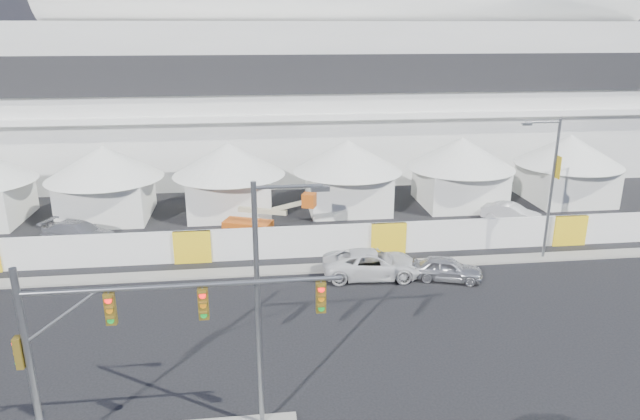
{
  "coord_description": "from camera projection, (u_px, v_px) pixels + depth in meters",
  "views": [
    {
      "loc": [
        -2.24,
        -18.07,
        13.6
      ],
      "look_at": [
        1.17,
        10.0,
        4.47
      ],
      "focal_mm": 32.0,
      "sensor_mm": 36.0,
      "label": 1
    }
  ],
  "objects": [
    {
      "name": "ground",
      "position": [
        321.0,
        404.0,
        21.5
      ],
      "size": [
        160.0,
        160.0,
        0.0
      ],
      "primitive_type": "plane",
      "color": "black",
      "rests_on": "ground"
    },
    {
      "name": "far_curb",
      "position": [
        614.0,
        254.0,
        35.59
      ],
      "size": [
        80.0,
        1.2,
        0.12
      ],
      "primitive_type": "cube",
      "color": "gray",
      "rests_on": "ground"
    },
    {
      "name": "stadium",
      "position": [
        356.0,
        68.0,
        58.8
      ],
      "size": [
        80.0,
        24.8,
        21.98
      ],
      "color": "silver",
      "rests_on": "ground"
    },
    {
      "name": "tent_row",
      "position": [
        289.0,
        171.0,
        43.26
      ],
      "size": [
        53.4,
        8.4,
        5.4
      ],
      "color": "white",
      "rests_on": "ground"
    },
    {
      "name": "hoarding_fence",
      "position": [
        388.0,
        238.0,
        35.58
      ],
      "size": [
        70.0,
        0.25,
        2.0
      ],
      "primitive_type": "cube",
      "color": "white",
      "rests_on": "ground"
    },
    {
      "name": "sedan_silver",
      "position": [
        447.0,
        269.0,
        31.9
      ],
      "size": [
        2.72,
        4.22,
        1.34
      ],
      "primitive_type": "imported",
      "rotation": [
        0.0,
        0.0,
        1.25
      ],
      "color": "#B3B4B8",
      "rests_on": "ground"
    },
    {
      "name": "pickup_curb",
      "position": [
        372.0,
        264.0,
        32.27
      ],
      "size": [
        2.98,
        5.78,
        1.56
      ],
      "primitive_type": "imported",
      "rotation": [
        0.0,
        0.0,
        1.5
      ],
      "color": "silver",
      "rests_on": "ground"
    },
    {
      "name": "lot_car_a",
      "position": [
        511.0,
        213.0,
        41.3
      ],
      "size": [
        3.79,
        4.08,
        1.36
      ],
      "primitive_type": "imported",
      "rotation": [
        0.0,
        0.0,
        0.86
      ],
      "color": "silver",
      "rests_on": "ground"
    },
    {
      "name": "lot_car_c",
      "position": [
        79.0,
        233.0,
        37.27
      ],
      "size": [
        3.84,
        5.44,
        1.46
      ],
      "primitive_type": "imported",
      "rotation": [
        0.0,
        0.0,
        1.17
      ],
      "color": "#B8B8BD",
      "rests_on": "ground"
    },
    {
      "name": "traffic_mast",
      "position": [
        104.0,
        350.0,
        17.79
      ],
      "size": [
        10.09,
        0.65,
        6.72
      ],
      "color": "gray",
      "rests_on": "median_island"
    },
    {
      "name": "streetlight_median",
      "position": [
        265.0,
        292.0,
        18.74
      ],
      "size": [
        2.46,
        0.25,
        8.89
      ],
      "color": "slate",
      "rests_on": "median_island"
    },
    {
      "name": "streetlight_curb",
      "position": [
        550.0,
        180.0,
        33.51
      ],
      "size": [
        2.55,
        0.57,
        8.6
      ],
      "color": "slate",
      "rests_on": "ground"
    },
    {
      "name": "boom_lift",
      "position": [
        257.0,
        222.0,
        38.8
      ],
      "size": [
        6.65,
        2.54,
        3.25
      ],
      "rotation": [
        0.0,
        0.0,
        -0.38
      ],
      "color": "#C95312",
      "rests_on": "ground"
    }
  ]
}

